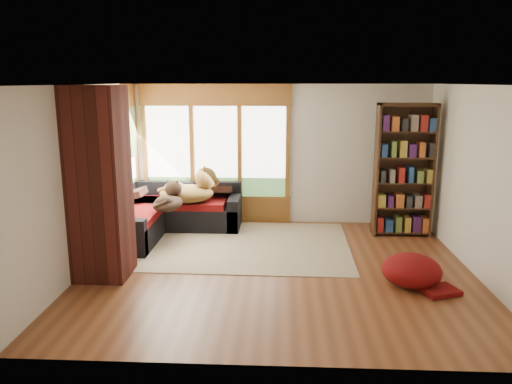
% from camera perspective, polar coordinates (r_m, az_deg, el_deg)
% --- Properties ---
extents(floor, '(5.50, 5.50, 0.00)m').
position_cam_1_polar(floor, '(7.27, 2.52, -8.81)').
color(floor, brown).
rests_on(floor, ground).
extents(ceiling, '(5.50, 5.50, 0.00)m').
position_cam_1_polar(ceiling, '(6.77, 2.74, 12.15)').
color(ceiling, white).
extents(wall_back, '(5.50, 0.04, 2.60)m').
position_cam_1_polar(wall_back, '(9.37, 2.72, 4.28)').
color(wall_back, silver).
rests_on(wall_back, ground).
extents(wall_front, '(5.50, 0.04, 2.60)m').
position_cam_1_polar(wall_front, '(4.48, 2.42, -4.96)').
color(wall_front, silver).
rests_on(wall_front, ground).
extents(wall_left, '(0.04, 5.00, 2.60)m').
position_cam_1_polar(wall_left, '(7.44, -19.07, 1.44)').
color(wall_left, silver).
rests_on(wall_left, ground).
extents(wall_right, '(0.04, 5.00, 2.60)m').
position_cam_1_polar(wall_right, '(7.42, 24.38, 0.97)').
color(wall_right, silver).
rests_on(wall_right, ground).
extents(windows_back, '(2.82, 0.10, 1.90)m').
position_cam_1_polar(windows_back, '(9.41, -4.62, 4.60)').
color(windows_back, brown).
rests_on(windows_back, wall_back).
extents(windows_left, '(0.10, 2.62, 1.90)m').
position_cam_1_polar(windows_left, '(8.53, -15.94, 3.33)').
color(windows_left, brown).
rests_on(windows_left, wall_left).
extents(roller_blind, '(0.03, 0.72, 0.90)m').
position_cam_1_polar(roller_blind, '(9.26, -14.27, 6.61)').
color(roller_blind, '#6D894E').
rests_on(roller_blind, wall_left).
extents(brick_chimney, '(0.70, 0.70, 2.60)m').
position_cam_1_polar(brick_chimney, '(7.00, -17.46, 0.87)').
color(brick_chimney, '#471914').
rests_on(brick_chimney, ground).
extents(sectional_sofa, '(2.20, 2.20, 0.80)m').
position_cam_1_polar(sectional_sofa, '(9.01, -9.91, -2.71)').
color(sectional_sofa, black).
rests_on(sectional_sofa, ground).
extents(area_rug, '(3.48, 2.68, 0.01)m').
position_cam_1_polar(area_rug, '(8.28, -1.41, -6.05)').
color(area_rug, beige).
rests_on(area_rug, ground).
extents(bookshelf, '(0.98, 0.33, 2.29)m').
position_cam_1_polar(bookshelf, '(8.94, 16.56, 2.37)').
color(bookshelf, '#3B2313').
rests_on(bookshelf, ground).
extents(pouf, '(0.98, 0.98, 0.42)m').
position_cam_1_polar(pouf, '(6.95, 17.36, -8.44)').
color(pouf, maroon).
rests_on(pouf, area_rug).
extents(dog_tan, '(1.06, 0.72, 0.55)m').
position_cam_1_polar(dog_tan, '(8.89, -7.43, 0.56)').
color(dog_tan, brown).
rests_on(dog_tan, sectional_sofa).
extents(dog_brindle, '(0.57, 0.80, 0.41)m').
position_cam_1_polar(dog_brindle, '(8.45, -9.90, -0.67)').
color(dog_brindle, black).
rests_on(dog_brindle, sectional_sofa).
extents(throw_pillows, '(1.98, 1.68, 0.45)m').
position_cam_1_polar(throw_pillows, '(8.93, -9.39, 0.33)').
color(throw_pillows, '#341F18').
rests_on(throw_pillows, sectional_sofa).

